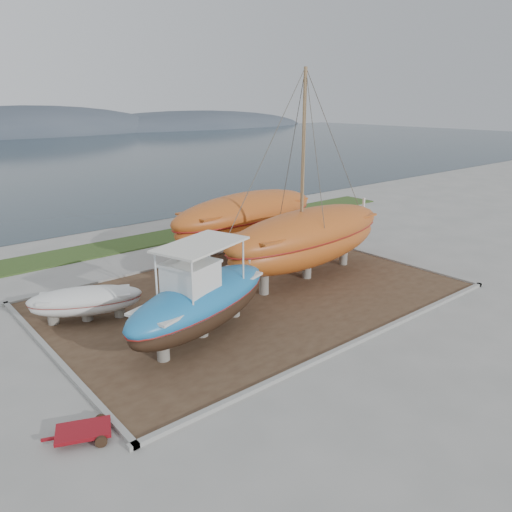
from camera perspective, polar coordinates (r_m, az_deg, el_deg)
ground at (r=20.44m, az=7.01°, el=-7.73°), size 140.00×140.00×0.00m
dirt_patch at (r=23.09m, az=-0.24°, el=-4.46°), size 18.00×12.00×0.06m
curb_frame at (r=23.07m, az=-0.24°, el=-4.35°), size 18.60×12.60×0.15m
grass_strip at (r=32.31m, az=-13.40°, el=1.56°), size 44.00×3.00×0.08m
blue_caique at (r=18.62m, az=-6.32°, el=-4.02°), size 7.89×4.56×3.63m
white_dinghy at (r=21.38m, az=-18.86°, el=-5.28°), size 4.76×3.37×1.34m
orange_sailboat at (r=24.04m, az=6.18°, el=8.74°), size 10.89×4.00×9.96m
orange_bare_hull at (r=28.76m, az=-1.10°, el=3.67°), size 10.76×4.20×3.44m
red_trailer at (r=14.86m, az=-19.09°, el=-18.64°), size 2.37×1.81×0.30m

